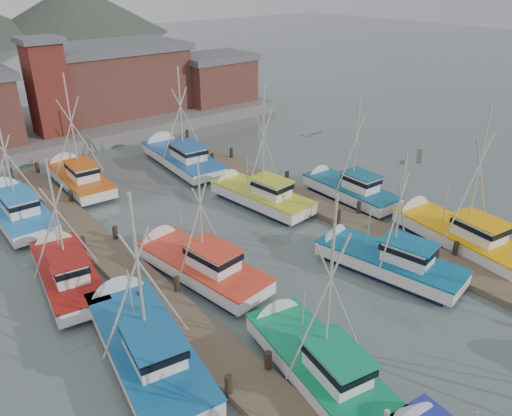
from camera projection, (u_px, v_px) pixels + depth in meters
ground at (332, 297)px, 25.26m from camera, size 260.00×260.00×0.00m
dock_left at (170, 310)px, 23.95m from camera, size 2.30×46.00×1.50m
dock_right at (360, 225)px, 32.00m from camera, size 2.30×46.00×1.50m
quay at (62, 126)px, 50.69m from camera, size 44.00×16.00×1.20m
shed_center at (112, 78)px, 52.36m from camera, size 14.84×9.54×6.90m
shed_right at (215, 77)px, 56.97m from camera, size 8.48×6.36×5.20m
lookout_tower at (47, 86)px, 44.62m from camera, size 3.60×3.60×8.50m
boat_4 at (314, 360)px, 20.27m from camera, size 4.12×8.83×9.00m
boat_5 at (381, 259)px, 27.30m from camera, size 4.07×8.81×7.79m
boat_6 at (142, 340)px, 21.34m from camera, size 4.51×9.96×8.75m
boat_7 at (454, 233)px, 29.99m from camera, size 4.05×9.37×9.54m
boat_8 at (195, 263)px, 26.92m from camera, size 3.81×9.09×7.44m
boat_9 at (256, 195)px, 35.06m from camera, size 3.63×8.64×9.17m
boat_10 at (66, 271)px, 26.25m from camera, size 3.72×8.49×7.80m
boat_11 at (345, 189)px, 35.99m from camera, size 3.33×8.04×8.28m
boat_12 at (78, 177)px, 38.01m from camera, size 3.71×8.86×9.32m
boat_13 at (180, 157)px, 42.04m from camera, size 4.03×10.27×9.20m
boat_14 at (15, 209)px, 33.05m from camera, size 3.40×9.27×8.05m
gull_near at (411, 160)px, 13.98m from camera, size 1.50×0.66×0.24m
gull_far at (311, 135)px, 28.96m from camera, size 1.51×0.66×0.24m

